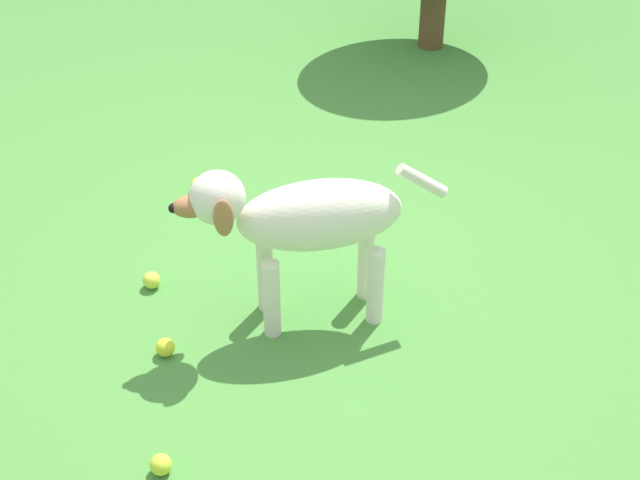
{
  "coord_description": "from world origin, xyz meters",
  "views": [
    {
      "loc": [
        0.26,
        2.76,
        2.18
      ],
      "look_at": [
        -0.03,
        0.19,
        0.33
      ],
      "focal_mm": 52.04,
      "sensor_mm": 36.0,
      "label": 1
    }
  ],
  "objects": [
    {
      "name": "ground",
      "position": [
        0.0,
        0.0,
        0.0
      ],
      "size": [
        14.0,
        14.0,
        0.0
      ],
      "primitive_type": "plane",
      "color": "#478438"
    },
    {
      "name": "dog",
      "position": [
        0.02,
        0.2,
        0.42
      ],
      "size": [
        0.94,
        0.27,
        0.64
      ],
      "rotation": [
        0.0,
        0.0,
        0.08
      ],
      "color": "silver",
      "rests_on": "ground"
    },
    {
      "name": "tennis_ball_1",
      "position": [
        0.52,
        0.87,
        0.03
      ],
      "size": [
        0.07,
        0.07,
        0.07
      ],
      "primitive_type": "sphere",
      "color": "#C5D935",
      "rests_on": "ground"
    },
    {
      "name": "tennis_ball_2",
      "position": [
        0.52,
        0.35,
        0.03
      ],
      "size": [
        0.07,
        0.07,
        0.07
      ],
      "primitive_type": "sphere",
      "color": "#CED62D",
      "rests_on": "ground"
    },
    {
      "name": "tennis_ball_3",
      "position": [
        0.4,
        -0.69,
        0.03
      ],
      "size": [
        0.07,
        0.07,
        0.07
      ],
      "primitive_type": "sphere",
      "color": "#D1DF31",
      "rests_on": "ground"
    },
    {
      "name": "tennis_ball_4",
      "position": [
        0.58,
        -0.03,
        0.03
      ],
      "size": [
        0.07,
        0.07,
        0.07
      ],
      "primitive_type": "sphere",
      "color": "#CCD83F",
      "rests_on": "ground"
    }
  ]
}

